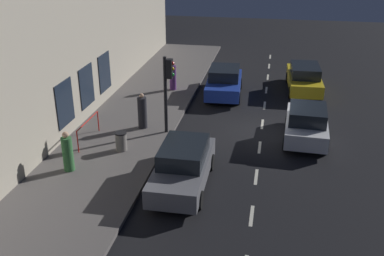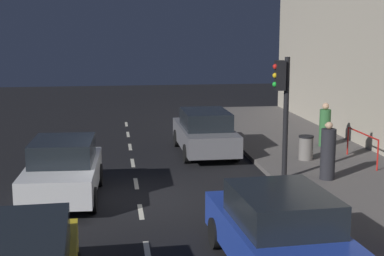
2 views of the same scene
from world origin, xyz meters
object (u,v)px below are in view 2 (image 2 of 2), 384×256
Objects in this scene: traffic_light at (283,97)px; trash_bin at (306,148)px; pedestrian_0 at (325,127)px; parked_car_3 at (63,170)px; parked_car_1 at (205,132)px; parked_car_2 at (279,231)px; pedestrian_2 at (328,153)px.

trash_bin is at bearing 55.17° from traffic_light.
traffic_light is 5.37m from pedestrian_0.
parked_car_1 is at bearing -130.87° from parked_car_3.
parked_car_2 is 6.43m from pedestrian_2.
traffic_light is at bearing -132.23° from pedestrian_0.
parked_car_1 is 1.11× the size of parked_car_3.
traffic_light reaches higher than parked_car_3.
pedestrian_2 is 2.08× the size of trash_bin.
traffic_light is 4.34× the size of trash_bin.
traffic_light is 0.79× the size of parked_car_1.
traffic_light reaches higher than parked_car_1.
traffic_light is 3.31m from trash_bin.
parked_car_3 is 7.46m from pedestrian_2.
traffic_light is at bearing -171.39° from parked_car_3.
parked_car_1 is 1.04× the size of parked_car_2.
pedestrian_2 reaches higher than trash_bin.
parked_car_3 is at bearing -159.64° from trash_bin.
parked_car_1 reaches higher than trash_bin.
parked_car_3 is at bearing -173.86° from traffic_light.
parked_car_1 is at bearing 110.28° from traffic_light.
parked_car_2 is 2.53× the size of pedestrian_2.
parked_car_2 is at bearing -107.10° from traffic_light.
pedestrian_0 is (9.07, 4.86, 0.10)m from parked_car_3.
trash_bin is at bearing 38.31° from pedestrian_2.
pedestrian_0 is (4.48, -0.00, 0.09)m from parked_car_1.
pedestrian_2 is (7.45, 0.38, 0.13)m from parked_car_3.
pedestrian_0 is (2.93, 4.20, -1.64)m from traffic_light.
traffic_light is at bearing 69.79° from parked_car_2.
pedestrian_2 is (2.86, -4.48, 0.13)m from parked_car_1.
pedestrian_2 reaches higher than pedestrian_0.
pedestrian_0 is 4.76m from pedestrian_2.
traffic_light is 2.18× the size of pedestrian_0.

